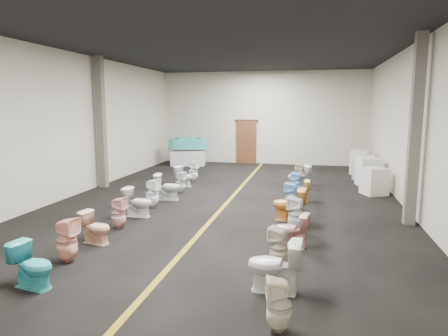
{
  "coord_description": "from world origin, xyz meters",
  "views": [
    {
      "loc": [
        2.41,
        -11.61,
        2.83
      ],
      "look_at": [
        -0.4,
        1.0,
        0.82
      ],
      "focal_mm": 32.0,
      "sensor_mm": 36.0,
      "label": 1
    }
  ],
  "objects_px": {
    "appliance_crate_a": "(374,181)",
    "toilet_left_8": "(184,176)",
    "toilet_left_9": "(193,171)",
    "toilet_right_10": "(300,173)",
    "toilet_left_6": "(168,187)",
    "toilet_right_7": "(298,191)",
    "toilet_left_2": "(96,227)",
    "toilet_left_7": "(180,182)",
    "toilet_right_2": "(279,247)",
    "toilet_left_1": "(67,240)",
    "toilet_right_1": "(274,266)",
    "toilet_right_6": "(292,196)",
    "toilet_right_5": "(289,204)",
    "toilet_left_4": "(138,202)",
    "appliance_crate_c": "(363,167)",
    "toilet_left_0": "(33,265)",
    "toilet_left_5": "(152,193)",
    "appliance_crate_b": "(369,172)",
    "display_table": "(188,158)",
    "toilet_right_4": "(296,214)",
    "toilet_right_9": "(299,176)",
    "appliance_crate_d": "(361,162)",
    "toilet_right_8": "(297,183)",
    "bathtub": "(188,143)",
    "toilet_left_3": "(119,213)",
    "toilet_right_3": "(291,230)",
    "toilet_right_0": "(279,305)"
  },
  "relations": [
    {
      "from": "bathtub",
      "to": "toilet_left_4",
      "type": "xyz_separation_m",
      "value": [
        1.48,
        -8.9,
        -0.69
      ]
    },
    {
      "from": "display_table",
      "to": "toilet_right_10",
      "type": "bearing_deg",
      "value": -31.32
    },
    {
      "from": "display_table",
      "to": "toilet_right_6",
      "type": "bearing_deg",
      "value": -54.07
    },
    {
      "from": "appliance_crate_a",
      "to": "toilet_left_9",
      "type": "height_order",
      "value": "appliance_crate_a"
    },
    {
      "from": "appliance_crate_a",
      "to": "toilet_right_6",
      "type": "xyz_separation_m",
      "value": [
        -2.5,
        -2.51,
        -0.05
      ]
    },
    {
      "from": "appliance_crate_c",
      "to": "toilet_right_2",
      "type": "distance_m",
      "value": 9.82
    },
    {
      "from": "appliance_crate_a",
      "to": "appliance_crate_d",
      "type": "height_order",
      "value": "appliance_crate_d"
    },
    {
      "from": "toilet_left_4",
      "to": "toilet_right_3",
      "type": "distance_m",
      "value": 4.23
    },
    {
      "from": "display_table",
      "to": "toilet_left_6",
      "type": "xyz_separation_m",
      "value": [
        1.57,
        -6.98,
        0.05
      ]
    },
    {
      "from": "appliance_crate_a",
      "to": "toilet_left_1",
      "type": "distance_m",
      "value": 9.57
    },
    {
      "from": "appliance_crate_b",
      "to": "toilet_right_7",
      "type": "bearing_deg",
      "value": -127.89
    },
    {
      "from": "toilet_left_2",
      "to": "toilet_right_0",
      "type": "height_order",
      "value": "toilet_right_0"
    },
    {
      "from": "toilet_right_5",
      "to": "toilet_right_9",
      "type": "height_order",
      "value": "toilet_right_5"
    },
    {
      "from": "toilet_left_0",
      "to": "toilet_right_7",
      "type": "xyz_separation_m",
      "value": [
        3.86,
        6.67,
        -0.03
      ]
    },
    {
      "from": "appliance_crate_a",
      "to": "toilet_left_7",
      "type": "height_order",
      "value": "appliance_crate_a"
    },
    {
      "from": "toilet_left_6",
      "to": "toilet_left_9",
      "type": "relative_size",
      "value": 1.01
    },
    {
      "from": "appliance_crate_a",
      "to": "toilet_right_2",
      "type": "xyz_separation_m",
      "value": [
        -2.51,
        -6.59,
        -0.07
      ]
    },
    {
      "from": "toilet_left_4",
      "to": "toilet_left_5",
      "type": "relative_size",
      "value": 0.93
    },
    {
      "from": "toilet_right_3",
      "to": "toilet_right_9",
      "type": "relative_size",
      "value": 0.9
    },
    {
      "from": "appliance_crate_a",
      "to": "toilet_left_8",
      "type": "xyz_separation_m",
      "value": [
        -6.41,
        -0.05,
        -0.08
      ]
    },
    {
      "from": "appliance_crate_b",
      "to": "toilet_left_9",
      "type": "distance_m",
      "value": 6.39
    },
    {
      "from": "toilet_left_2",
      "to": "toilet_left_4",
      "type": "height_order",
      "value": "toilet_left_4"
    },
    {
      "from": "toilet_right_9",
      "to": "toilet_right_10",
      "type": "relative_size",
      "value": 1.09
    },
    {
      "from": "appliance_crate_b",
      "to": "toilet_right_8",
      "type": "xyz_separation_m",
      "value": [
        -2.44,
        -1.99,
        -0.14
      ]
    },
    {
      "from": "bathtub",
      "to": "toilet_left_4",
      "type": "distance_m",
      "value": 9.05
    },
    {
      "from": "appliance_crate_a",
      "to": "toilet_left_5",
      "type": "relative_size",
      "value": 1.07
    },
    {
      "from": "toilet_right_4",
      "to": "toilet_right_9",
      "type": "height_order",
      "value": "toilet_right_4"
    },
    {
      "from": "toilet_left_6",
      "to": "toilet_right_7",
      "type": "xyz_separation_m",
      "value": [
        3.9,
        0.58,
        -0.07
      ]
    },
    {
      "from": "toilet_right_5",
      "to": "toilet_left_6",
      "type": "bearing_deg",
      "value": -107.51
    },
    {
      "from": "toilet_left_1",
      "to": "toilet_right_1",
      "type": "relative_size",
      "value": 1.0
    },
    {
      "from": "toilet_left_2",
      "to": "toilet_right_5",
      "type": "distance_m",
      "value": 4.59
    },
    {
      "from": "toilet_left_2",
      "to": "toilet_left_7",
      "type": "bearing_deg",
      "value": 8.83
    },
    {
      "from": "toilet_right_0",
      "to": "toilet_right_6",
      "type": "relative_size",
      "value": 0.94
    },
    {
      "from": "toilet_left_7",
      "to": "toilet_right_7",
      "type": "xyz_separation_m",
      "value": [
        3.83,
        -0.42,
        -0.02
      ]
    },
    {
      "from": "appliance_crate_c",
      "to": "toilet_right_4",
      "type": "distance_m",
      "value": 7.74
    },
    {
      "from": "toilet_right_1",
      "to": "appliance_crate_d",
      "type": "bearing_deg",
      "value": 170.18
    },
    {
      "from": "toilet_left_9",
      "to": "toilet_right_10",
      "type": "xyz_separation_m",
      "value": [
        3.95,
        0.64,
        -0.04
      ]
    },
    {
      "from": "toilet_right_2",
      "to": "toilet_right_5",
      "type": "bearing_deg",
      "value": -163.46
    },
    {
      "from": "toilet_left_0",
      "to": "toilet_left_3",
      "type": "relative_size",
      "value": 0.98
    },
    {
      "from": "toilet_left_6",
      "to": "toilet_left_2",
      "type": "bearing_deg",
      "value": 171.01
    },
    {
      "from": "toilet_right_4",
      "to": "toilet_left_2",
      "type": "bearing_deg",
      "value": -58.55
    },
    {
      "from": "display_table",
      "to": "appliance_crate_d",
      "type": "bearing_deg",
      "value": -6.34
    },
    {
      "from": "toilet_left_4",
      "to": "toilet_left_9",
      "type": "height_order",
      "value": "toilet_left_9"
    },
    {
      "from": "toilet_left_9",
      "to": "toilet_right_7",
      "type": "xyz_separation_m",
      "value": [
        4.02,
        -2.47,
        -0.06
      ]
    },
    {
      "from": "toilet_right_2",
      "to": "toilet_right_10",
      "type": "distance_m",
      "value": 8.13
    },
    {
      "from": "appliance_crate_b",
      "to": "toilet_left_8",
      "type": "height_order",
      "value": "appliance_crate_b"
    },
    {
      "from": "toilet_left_0",
      "to": "toilet_left_6",
      "type": "bearing_deg",
      "value": 10.64
    },
    {
      "from": "toilet_left_9",
      "to": "toilet_right_5",
      "type": "relative_size",
      "value": 0.96
    },
    {
      "from": "toilet_right_6",
      "to": "appliance_crate_b",
      "type": "bearing_deg",
      "value": 164.84
    },
    {
      "from": "appliance_crate_c",
      "to": "toilet_right_5",
      "type": "bearing_deg",
      "value": -110.95
    }
  ]
}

